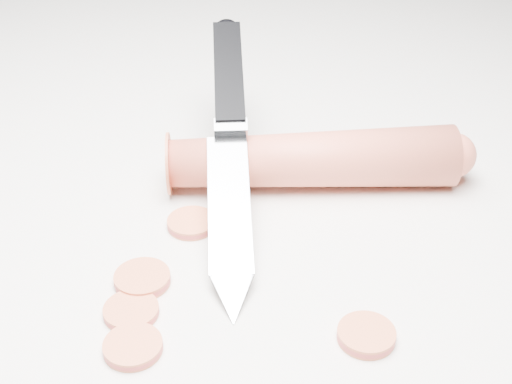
% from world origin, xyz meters
% --- Properties ---
extents(ground, '(2.40, 2.40, 0.00)m').
position_xyz_m(ground, '(0.00, 0.00, 0.00)').
color(ground, silver).
rests_on(ground, ground).
extents(carrot, '(0.20, 0.14, 0.04)m').
position_xyz_m(carrot, '(0.01, 0.11, 0.02)').
color(carrot, '#CD513B').
rests_on(carrot, ground).
extents(carrot_slice_0, '(0.03, 0.03, 0.01)m').
position_xyz_m(carrot_slice_0, '(-0.03, -0.06, 0.00)').
color(carrot_slice_0, '#CC5A35').
rests_on(carrot_slice_0, ground).
extents(carrot_slice_1, '(0.03, 0.03, 0.01)m').
position_xyz_m(carrot_slice_1, '(-0.04, 0.03, 0.00)').
color(carrot_slice_1, '#CC5A35').
rests_on(carrot_slice_1, ground).
extents(carrot_slice_2, '(0.03, 0.03, 0.01)m').
position_xyz_m(carrot_slice_2, '(-0.04, -0.04, 0.00)').
color(carrot_slice_2, '#CC5A35').
rests_on(carrot_slice_2, ground).
extents(carrot_slice_3, '(0.03, 0.03, 0.01)m').
position_xyz_m(carrot_slice_3, '(-0.01, -0.09, 0.00)').
color(carrot_slice_3, '#CC5A35').
rests_on(carrot_slice_3, ground).
extents(carrot_slice_4, '(0.03, 0.03, 0.01)m').
position_xyz_m(carrot_slice_4, '(0.10, -0.02, 0.00)').
color(carrot_slice_4, '#CC5A35').
rests_on(carrot_slice_4, ground).
extents(kitchen_knife, '(0.16, 0.24, 0.09)m').
position_xyz_m(kitchen_knife, '(-0.03, 0.07, 0.05)').
color(kitchen_knife, '#B7B9BE').
rests_on(kitchen_knife, ground).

